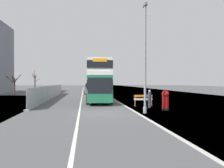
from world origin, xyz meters
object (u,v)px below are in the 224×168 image
at_px(car_receding_mid, 91,88).
at_px(pedestrian_at_kerb, 150,99).
at_px(lamppost_foreground, 145,62).
at_px(red_pillar_postbox, 165,99).
at_px(double_decker_bus, 99,81).
at_px(roadworks_barrier, 143,99).
at_px(car_oncoming_near, 90,89).

distance_m(car_receding_mid, pedestrian_at_kerb, 32.80).
xyz_separation_m(lamppost_foreground, red_pillar_postbox, (2.23, 1.51, -3.07)).
relative_size(double_decker_bus, roadworks_barrier, 5.85).
bearing_deg(car_receding_mid, car_oncoming_near, -93.39).
bearing_deg(roadworks_barrier, car_oncoming_near, 102.10).
xyz_separation_m(double_decker_bus, roadworks_barrier, (3.99, -5.58, -1.87)).
xyz_separation_m(lamppost_foreground, pedestrian_at_kerb, (1.41, 3.40, -3.17)).
bearing_deg(double_decker_bus, pedestrian_at_kerb, -58.32).
bearing_deg(lamppost_foreground, red_pillar_postbox, 34.17).
relative_size(double_decker_bus, lamppost_foreground, 1.29).
relative_size(lamppost_foreground, car_oncoming_near, 2.13).
height_order(roadworks_barrier, car_oncoming_near, car_oncoming_near).
distance_m(red_pillar_postbox, pedestrian_at_kerb, 2.06).
bearing_deg(car_receding_mid, roadworks_barrier, -82.26).
bearing_deg(lamppost_foreground, roadworks_barrier, 76.12).
height_order(red_pillar_postbox, roadworks_barrier, red_pillar_postbox).
bearing_deg(car_receding_mid, red_pillar_postbox, -81.22).
bearing_deg(car_receding_mid, lamppost_foreground, -85.09).
bearing_deg(car_oncoming_near, lamppost_foreground, -82.37).
bearing_deg(pedestrian_at_kerb, car_receding_mid, 97.87).
xyz_separation_m(car_oncoming_near, pedestrian_at_kerb, (5.02, -23.55, -0.16)).
relative_size(double_decker_bus, car_oncoming_near, 2.74).
bearing_deg(car_oncoming_near, double_decker_bus, -87.34).
xyz_separation_m(car_oncoming_near, car_receding_mid, (0.53, 8.94, 0.02)).
height_order(double_decker_bus, red_pillar_postbox, double_decker_bus).
height_order(lamppost_foreground, car_oncoming_near, lamppost_foreground).
bearing_deg(red_pillar_postbox, pedestrian_at_kerb, 113.51).
bearing_deg(pedestrian_at_kerb, double_decker_bus, 121.68).
xyz_separation_m(roadworks_barrier, pedestrian_at_kerb, (0.25, -1.29, 0.11)).
bearing_deg(lamppost_foreground, double_decker_bus, 105.43).
bearing_deg(lamppost_foreground, car_oncoming_near, 97.63).
height_order(double_decker_bus, car_receding_mid, double_decker_bus).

